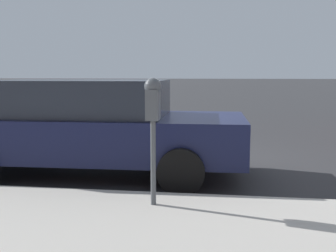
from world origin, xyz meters
TOP-DOWN VIEW (x-y plane):
  - ground_plane at (0.00, 0.00)m, footprint 220.00×220.00m
  - parking_meter at (-2.67, -0.27)m, footprint 0.21×0.19m
  - car_navy at (-0.99, 1.04)m, footprint 2.08×4.77m

SIDE VIEW (x-z plane):
  - ground_plane at x=0.00m, z-range 0.00..0.00m
  - car_navy at x=-0.99m, z-range 0.04..1.56m
  - parking_meter at x=-2.67m, z-range 0.51..1.95m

